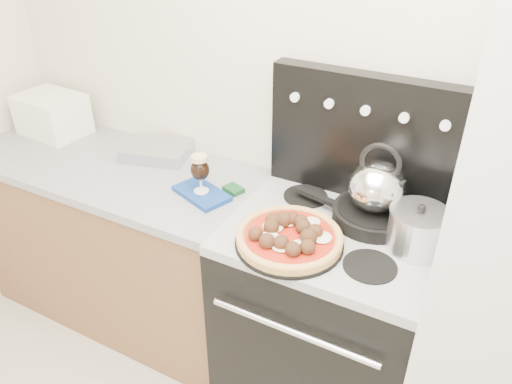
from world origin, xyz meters
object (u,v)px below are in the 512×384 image
Objects in this scene: tea_kettle at (377,183)px; beer_glass at (200,174)px; stove_body at (325,321)px; pizza at (289,235)px; toaster_oven at (52,114)px; oven_mitt at (202,193)px; stock_pot at (417,231)px; skillet at (373,215)px; pizza_pan at (289,243)px; base_cabinet at (125,244)px.

beer_glass is at bearing -154.94° from tea_kettle.
stove_body is 0.55m from pizza.
tea_kettle is at bearing 52.24° from pizza.
toaster_oven is at bearing 168.14° from pizza.
beer_glass is at bearing 180.00° from oven_mitt.
oven_mitt is at bearing -177.71° from stock_pot.
skillet is at bearing 46.26° from stove_body.
stove_body is 0.52m from pizza_pan.
pizza is 1.65× the size of tea_kettle.
oven_mitt is at bearing -4.23° from base_cabinet.
beer_glass is at bearing -4.23° from base_cabinet.
stove_body is at bearing 1.41° from beer_glass.
stock_pot is at bearing 2.29° from oven_mitt.
toaster_oven is 0.84× the size of pizza_pan.
stock_pot is at bearing -0.20° from base_cabinet.
base_cabinet is 0.78m from beer_glass.
tea_kettle reaches higher than pizza_pan.
pizza_pan is (0.47, -0.15, 0.02)m from oven_mitt.
pizza_pan is (1.48, -0.31, -0.08)m from toaster_oven.
tea_kettle reaches higher than oven_mitt.
oven_mitt is 0.09m from beer_glass.
beer_glass is 0.75× the size of tea_kettle.
beer_glass is (-0.58, -0.01, 0.56)m from stove_body.
base_cabinet is 1.65× the size of stove_body.
toaster_oven reaches higher than base_cabinet.
pizza is 1.24× the size of skillet.
tea_kettle is 1.15× the size of stock_pot.
tea_kettle reaches higher than pizza.
skillet is 0.20m from stock_pot.
skillet is at bearing 10.44° from oven_mitt.
pizza_pan reaches higher than stove_body.
tea_kettle is (1.21, 0.09, 0.66)m from base_cabinet.
stock_pot reaches higher than oven_mitt.
oven_mitt is at bearing 0.00° from beer_glass.
pizza_pan is 0.35m from skillet.
stove_body is 3.68× the size of oven_mitt.
beer_glass is at bearing 162.14° from pizza.
toaster_oven is 1.08× the size of skillet.
stock_pot is (0.28, 0.02, 0.55)m from stove_body.
oven_mitt is 0.64× the size of pizza.
beer_glass is 0.45× the size of pizza.
stove_body is 2.73× the size of toaster_oven.
tea_kettle reaches higher than stove_body.
pizza is at bearing -17.86° from beer_glass.
stove_body is 0.53m from skillet.
pizza is (0.47, -0.15, -0.05)m from beer_glass.
pizza reaches higher than oven_mitt.
beer_glass is at bearing -4.90° from toaster_oven.
toaster_oven reaches higher than stock_pot.
base_cabinet is 3.79× the size of pizza_pan.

